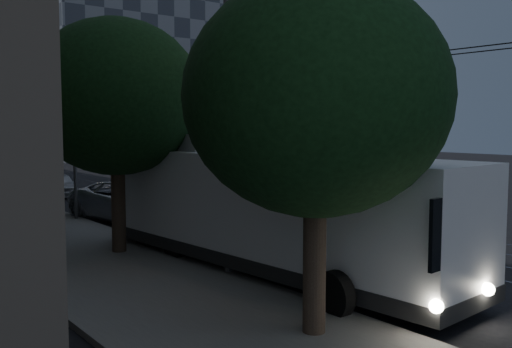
{
  "coord_description": "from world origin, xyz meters",
  "views": [
    {
      "loc": [
        -13.91,
        -13.54,
        4.13
      ],
      "look_at": [
        -1.5,
        2.48,
        2.36
      ],
      "focal_mm": 40.0,
      "sensor_mm": 36.0,
      "label": 1
    }
  ],
  "objects": [
    {
      "name": "car_white_b",
      "position": [
        -4.3,
        22.15,
        0.78
      ],
      "size": [
        2.28,
        5.44,
        1.57
      ],
      "primitive_type": "imported",
      "rotation": [
        0.0,
        0.0,
        0.02
      ],
      "color": "silver",
      "rests_on": "ground"
    },
    {
      "name": "overhead_wires",
      "position": [
        -4.97,
        20.0,
        3.47
      ],
      "size": [
        2.23,
        90.0,
        6.0
      ],
      "color": "black",
      "rests_on": "ground"
    },
    {
      "name": "car_white_d",
      "position": [
        -2.7,
        29.5,
        0.77
      ],
      "size": [
        3.49,
        4.85,
        1.53
      ],
      "primitive_type": "imported",
      "rotation": [
        0.0,
        0.0,
        0.42
      ],
      "color": "silver",
      "rests_on": "ground"
    },
    {
      "name": "car_white_c",
      "position": [
        -3.81,
        26.96,
        0.66
      ],
      "size": [
        2.48,
        4.23,
        1.32
      ],
      "primitive_type": "imported",
      "rotation": [
        0.0,
        0.0,
        -0.29
      ],
      "color": "silver",
      "rests_on": "ground"
    },
    {
      "name": "pickup_silver",
      "position": [
        -3.35,
        8.63,
        0.88
      ],
      "size": [
        4.0,
        6.73,
        1.75
      ],
      "primitive_type": "imported",
      "rotation": [
        0.0,
        0.0,
        0.18
      ],
      "color": "#AFB1B7",
      "rests_on": "ground"
    },
    {
      "name": "streetlamp_near",
      "position": [
        -4.79,
        -1.06,
        5.85
      ],
      "size": [
        2.35,
        0.44,
        9.68
      ],
      "color": "#4F5052",
      "rests_on": "ground"
    },
    {
      "name": "trolleybus",
      "position": [
        -4.1,
        -1.05,
        1.77
      ],
      "size": [
        3.6,
        12.92,
        5.63
      ],
      "rotation": [
        0.0,
        0.0,
        0.07
      ],
      "color": "silver",
      "rests_on": "ground"
    },
    {
      "name": "building_distant_right",
      "position": [
        18.0,
        55.0,
        12.0
      ],
      "size": [
        22.0,
        18.0,
        24.0
      ],
      "primitive_type": "cube",
      "color": "#3A404A",
      "rests_on": "ground"
    },
    {
      "name": "tree_1",
      "position": [
        -6.5,
        3.05,
        4.95
      ],
      "size": [
        5.36,
        5.36,
        7.38
      ],
      "color": "black",
      "rests_on": "ground"
    },
    {
      "name": "tram_rails",
      "position": [
        2.5,
        20.0,
        0.01
      ],
      "size": [
        4.52,
        90.0,
        0.02
      ],
      "color": "gray",
      "rests_on": "ground"
    },
    {
      "name": "tree_0",
      "position": [
        -6.5,
        -5.79,
        4.62
      ],
      "size": [
        4.99,
        4.99,
        6.88
      ],
      "color": "black",
      "rests_on": "ground"
    },
    {
      "name": "tree_2",
      "position": [
        -7.0,
        12.9,
        4.54
      ],
      "size": [
        5.21,
        5.21,
        6.9
      ],
      "color": "black",
      "rests_on": "ground"
    },
    {
      "name": "ground",
      "position": [
        0.0,
        0.0,
        0.0
      ],
      "size": [
        120.0,
        120.0,
        0.0
      ],
      "primitive_type": "plane",
      "color": "black",
      "rests_on": "ground"
    },
    {
      "name": "car_white_a",
      "position": [
        -2.9,
        19.0,
        0.66
      ],
      "size": [
        2.27,
        4.11,
        1.32
      ],
      "primitive_type": "imported",
      "rotation": [
        0.0,
        0.0,
        -0.19
      ],
      "color": "silver",
      "rests_on": "ground"
    }
  ]
}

